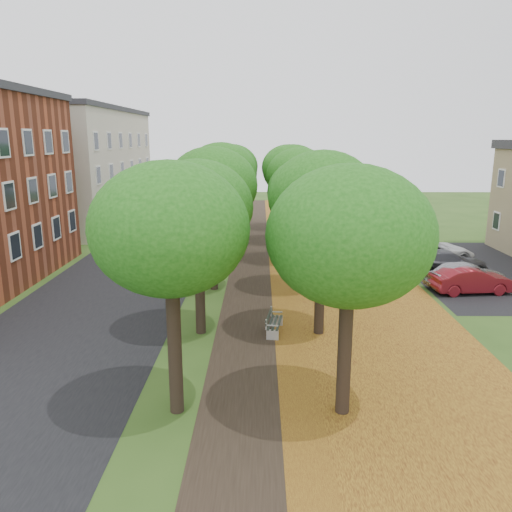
{
  "coord_description": "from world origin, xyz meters",
  "views": [
    {
      "loc": [
        0.21,
        -13.07,
        7.77
      ],
      "look_at": [
        0.02,
        9.01,
        2.5
      ],
      "focal_mm": 35.0,
      "sensor_mm": 36.0,
      "label": 1
    }
  ],
  "objects_px": {
    "car_silver": "(465,275)",
    "car_grey": "(446,262)",
    "bench": "(273,323)",
    "car_red": "(471,280)",
    "car_white": "(430,251)"
  },
  "relations": [
    {
      "from": "bench",
      "to": "car_white",
      "type": "relative_size",
      "value": 0.33
    },
    {
      "from": "car_grey",
      "to": "car_white",
      "type": "bearing_deg",
      "value": -2.97
    },
    {
      "from": "car_silver",
      "to": "car_white",
      "type": "height_order",
      "value": "car_white"
    },
    {
      "from": "car_white",
      "to": "car_red",
      "type": "bearing_deg",
      "value": 168.76
    },
    {
      "from": "car_red",
      "to": "car_grey",
      "type": "distance_m",
      "value": 3.65
    },
    {
      "from": "bench",
      "to": "car_grey",
      "type": "height_order",
      "value": "car_grey"
    },
    {
      "from": "car_grey",
      "to": "bench",
      "type": "bearing_deg",
      "value": 128.59
    },
    {
      "from": "car_white",
      "to": "car_silver",
      "type": "bearing_deg",
      "value": 168.76
    },
    {
      "from": "car_grey",
      "to": "car_white",
      "type": "relative_size",
      "value": 0.88
    },
    {
      "from": "bench",
      "to": "car_grey",
      "type": "bearing_deg",
      "value": -39.92
    },
    {
      "from": "car_silver",
      "to": "car_grey",
      "type": "bearing_deg",
      "value": -16.21
    },
    {
      "from": "car_silver",
      "to": "car_white",
      "type": "bearing_deg",
      "value": -16.21
    },
    {
      "from": "bench",
      "to": "car_silver",
      "type": "height_order",
      "value": "car_silver"
    },
    {
      "from": "car_red",
      "to": "car_grey",
      "type": "xyz_separation_m",
      "value": [
        0.0,
        3.65,
        0.03
      ]
    },
    {
      "from": "car_red",
      "to": "car_grey",
      "type": "bearing_deg",
      "value": -6.18
    }
  ]
}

